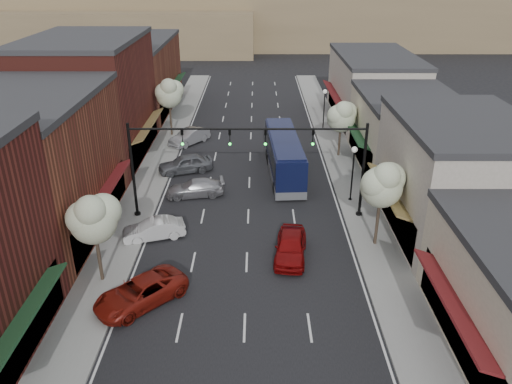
{
  "coord_description": "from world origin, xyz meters",
  "views": [
    {
      "loc": [
        0.61,
        -23.9,
        16.97
      ],
      "look_at": [
        0.57,
        7.46,
        2.2
      ],
      "focal_mm": 35.0,
      "sensor_mm": 36.0,
      "label": 1
    }
  ],
  "objects_px": {
    "tree_right_far": "(342,116)",
    "parked_car_d": "(185,164)",
    "tree_right_near": "(383,183)",
    "parked_car_e": "(189,137)",
    "parked_car_a": "(141,292)",
    "red_hatchback": "(291,246)",
    "parked_car_b": "(154,229)",
    "tree_left_near": "(93,217)",
    "lamp_post_near": "(353,165)",
    "coach_bus": "(284,155)",
    "tree_left_far": "(169,93)",
    "parked_car_c": "(195,188)",
    "signal_mast_left": "(166,157)",
    "signal_mast_right": "(330,157)",
    "lamp_post_far": "(324,103)"
  },
  "relations": [
    {
      "from": "tree_right_near",
      "to": "parked_car_a",
      "type": "xyz_separation_m",
      "value": [
        -13.96,
        -5.97,
        -3.74
      ]
    },
    {
      "from": "parked_car_c",
      "to": "parked_car_e",
      "type": "bearing_deg",
      "value": -179.84
    },
    {
      "from": "tree_right_near",
      "to": "tree_right_far",
      "type": "xyz_separation_m",
      "value": [
        0.0,
        16.0,
        -0.46
      ]
    },
    {
      "from": "tree_right_far",
      "to": "parked_car_e",
      "type": "xyz_separation_m",
      "value": [
        -14.47,
        3.56,
        -3.24
      ]
    },
    {
      "from": "tree_right_near",
      "to": "red_hatchback",
      "type": "xyz_separation_m",
      "value": [
        -5.63,
        -1.38,
        -3.66
      ]
    },
    {
      "from": "red_hatchback",
      "to": "lamp_post_near",
      "type": "bearing_deg",
      "value": 64.23
    },
    {
      "from": "parked_car_d",
      "to": "tree_left_near",
      "type": "bearing_deg",
      "value": -28.52
    },
    {
      "from": "tree_left_far",
      "to": "tree_right_near",
      "type": "bearing_deg",
      "value": -52.96
    },
    {
      "from": "parked_car_a",
      "to": "parked_car_e",
      "type": "distance_m",
      "value": 25.54
    },
    {
      "from": "red_hatchback",
      "to": "parked_car_c",
      "type": "height_order",
      "value": "red_hatchback"
    },
    {
      "from": "tree_left_near",
      "to": "coach_bus",
      "type": "bearing_deg",
      "value": 54.82
    },
    {
      "from": "tree_right_far",
      "to": "parked_car_d",
      "type": "height_order",
      "value": "tree_right_far"
    },
    {
      "from": "lamp_post_near",
      "to": "signal_mast_right",
      "type": "bearing_deg",
      "value": -131.05
    },
    {
      "from": "signal_mast_right",
      "to": "coach_bus",
      "type": "height_order",
      "value": "signal_mast_right"
    },
    {
      "from": "tree_right_near",
      "to": "parked_car_c",
      "type": "distance_m",
      "value": 15.11
    },
    {
      "from": "lamp_post_near",
      "to": "parked_car_e",
      "type": "relative_size",
      "value": 0.97
    },
    {
      "from": "tree_right_near",
      "to": "tree_left_far",
      "type": "height_order",
      "value": "tree_left_far"
    },
    {
      "from": "signal_mast_left",
      "to": "tree_right_far",
      "type": "distance_m",
      "value": 18.39
    },
    {
      "from": "signal_mast_left",
      "to": "red_hatchback",
      "type": "xyz_separation_m",
      "value": [
        8.34,
        -5.43,
        -3.83
      ]
    },
    {
      "from": "tree_left_near",
      "to": "tree_left_far",
      "type": "height_order",
      "value": "tree_left_far"
    },
    {
      "from": "signal_mast_right",
      "to": "parked_car_e",
      "type": "relative_size",
      "value": 1.8
    },
    {
      "from": "tree_left_far",
      "to": "coach_bus",
      "type": "bearing_deg",
      "value": -42.17
    },
    {
      "from": "tree_right_near",
      "to": "tree_left_near",
      "type": "height_order",
      "value": "tree_right_near"
    },
    {
      "from": "tree_left_near",
      "to": "lamp_post_far",
      "type": "relative_size",
      "value": 1.28
    },
    {
      "from": "parked_car_c",
      "to": "parked_car_e",
      "type": "distance_m",
      "value": 12.21
    },
    {
      "from": "red_hatchback",
      "to": "parked_car_c",
      "type": "distance_m",
      "value": 11.26
    },
    {
      "from": "lamp_post_far",
      "to": "parked_car_d",
      "type": "distance_m",
      "value": 17.98
    },
    {
      "from": "tree_right_near",
      "to": "parked_car_e",
      "type": "bearing_deg",
      "value": 126.49
    },
    {
      "from": "parked_car_c",
      "to": "tree_left_far",
      "type": "bearing_deg",
      "value": -173.28
    },
    {
      "from": "tree_right_far",
      "to": "parked_car_d",
      "type": "xyz_separation_m",
      "value": [
        -13.92,
        -3.75,
        -3.2
      ]
    },
    {
      "from": "lamp_post_near",
      "to": "parked_car_d",
      "type": "height_order",
      "value": "lamp_post_near"
    },
    {
      "from": "tree_left_far",
      "to": "parked_car_a",
      "type": "relative_size",
      "value": 1.19
    },
    {
      "from": "parked_car_a",
      "to": "parked_car_b",
      "type": "distance_m",
      "value": 6.94
    },
    {
      "from": "parked_car_c",
      "to": "parked_car_d",
      "type": "relative_size",
      "value": 0.97
    },
    {
      "from": "red_hatchback",
      "to": "parked_car_e",
      "type": "distance_m",
      "value": 22.73
    },
    {
      "from": "tree_right_near",
      "to": "tree_left_far",
      "type": "distance_m",
      "value": 27.56
    },
    {
      "from": "red_hatchback",
      "to": "parked_car_b",
      "type": "xyz_separation_m",
      "value": [
        -8.92,
        2.32,
        -0.13
      ]
    },
    {
      "from": "coach_bus",
      "to": "red_hatchback",
      "type": "xyz_separation_m",
      "value": [
        -0.21,
        -13.25,
        -0.99
      ]
    },
    {
      "from": "signal_mast_left",
      "to": "lamp_post_far",
      "type": "bearing_deg",
      "value": 56.14
    },
    {
      "from": "signal_mast_right",
      "to": "parked_car_e",
      "type": "height_order",
      "value": "signal_mast_right"
    },
    {
      "from": "lamp_post_far",
      "to": "parked_car_a",
      "type": "relative_size",
      "value": 0.87
    },
    {
      "from": "tree_right_near",
      "to": "parked_car_e",
      "type": "height_order",
      "value": "tree_right_near"
    },
    {
      "from": "tree_right_near",
      "to": "coach_bus",
      "type": "distance_m",
      "value": 13.31
    },
    {
      "from": "parked_car_a",
      "to": "parked_car_d",
      "type": "xyz_separation_m",
      "value": [
        0.04,
        18.22,
        0.08
      ]
    },
    {
      "from": "signal_mast_right",
      "to": "parked_car_b",
      "type": "distance_m",
      "value": 12.85
    },
    {
      "from": "tree_left_far",
      "to": "parked_car_d",
      "type": "distance_m",
      "value": 10.8
    },
    {
      "from": "tree_right_near",
      "to": "coach_bus",
      "type": "relative_size",
      "value": 0.53
    },
    {
      "from": "tree_left_far",
      "to": "lamp_post_near",
      "type": "xyz_separation_m",
      "value": [
        16.05,
        -15.44,
        -1.6
      ]
    },
    {
      "from": "signal_mast_left",
      "to": "parked_car_e",
      "type": "relative_size",
      "value": 1.8
    },
    {
      "from": "tree_right_near",
      "to": "tree_left_near",
      "type": "bearing_deg",
      "value": -166.45
    }
  ]
}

